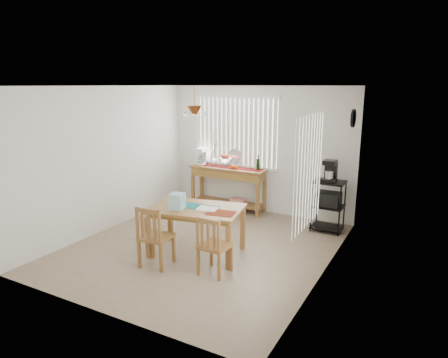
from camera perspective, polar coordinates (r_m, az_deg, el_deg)
The scene contains 10 objects.
ground at distance 6.72m, azimuth -3.03°, elevation -9.65°, with size 4.00×4.50×0.01m, color gray.
room_shell at distance 6.27m, azimuth -3.13°, elevation 4.82°, with size 4.20×4.70×2.70m.
sideboard at distance 8.44m, azimuth 0.63°, elevation 0.15°, with size 1.64×0.46×0.92m.
sideboard_items at distance 8.50m, azimuth -0.99°, elevation 2.85°, with size 1.56×0.39×0.71m.
wire_cart at distance 7.48m, azimuth 14.68°, elevation -3.06°, with size 0.55×0.44×0.94m.
cart_items at distance 7.36m, azimuth 14.95°, elevation 1.08°, with size 0.22×0.26×0.39m.
dining_table at distance 6.26m, azimuth -3.97°, elevation -4.83°, with size 1.56×1.15×0.76m.
table_items at distance 6.15m, azimuth -5.61°, elevation -3.46°, with size 1.15×0.51×0.24m.
chair_left at distance 5.96m, azimuth -9.88°, elevation -8.16°, with size 0.47×0.47×0.93m.
chair_right at distance 5.64m, azimuth -1.51°, elevation -9.55°, with size 0.41×0.41×0.86m.
Camera 1 is at (3.26, -5.26, 2.62)m, focal length 32.00 mm.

